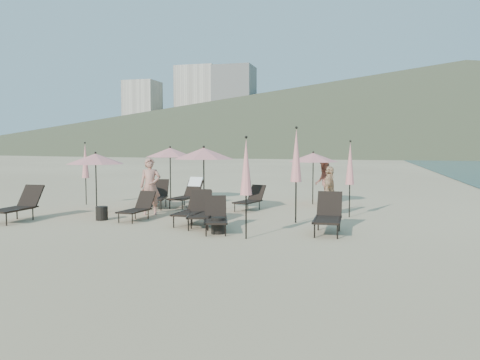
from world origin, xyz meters
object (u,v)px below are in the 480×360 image
(lounger_9, at_px, (251,199))
(lounger_3, at_px, (200,211))
(umbrella_closed_0, at_px, (246,167))
(side_table_1, at_px, (218,225))
(beachgoer_a, at_px, (150,186))
(beachgoer_c, at_px, (329,191))
(lounger_8, at_px, (188,193))
(umbrella_closed_1, at_px, (350,164))
(umbrella_open_1, at_px, (204,153))
(umbrella_closed_3, at_px, (296,156))
(side_table_0, at_px, (102,213))
(lounger_0, at_px, (18,205))
(lounger_5, at_px, (328,214))
(lounger_7, at_px, (157,195))
(umbrella_open_0, at_px, (96,159))
(umbrella_open_2, at_px, (170,152))
(lounger_1, at_px, (138,207))
(lounger_2, at_px, (193,209))
(lounger_4, at_px, (216,216))
(beachgoer_b, at_px, (324,182))
(umbrella_open_3, at_px, (313,157))
(lounger_6, at_px, (152,193))
(umbrella_closed_2, at_px, (85,161))

(lounger_9, bearing_deg, lounger_3, -83.64)
(umbrella_closed_0, relative_size, side_table_1, 5.93)
(beachgoer_a, distance_m, beachgoer_c, 5.91)
(lounger_8, height_order, umbrella_closed_1, umbrella_closed_1)
(umbrella_open_1, xyz_separation_m, umbrella_closed_3, (3.36, -1.29, -0.05))
(lounger_8, bearing_deg, side_table_1, -52.69)
(lounger_3, bearing_deg, side_table_0, 160.08)
(umbrella_closed_1, xyz_separation_m, side_table_1, (-3.18, -3.81, -1.51))
(lounger_0, bearing_deg, umbrella_closed_3, 11.28)
(lounger_3, bearing_deg, lounger_9, 65.31)
(lounger_5, distance_m, umbrella_closed_1, 3.18)
(lounger_7, distance_m, umbrella_closed_1, 7.13)
(umbrella_open_0, relative_size, umbrella_open_2, 0.91)
(lounger_1, relative_size, lounger_7, 0.80)
(lounger_2, distance_m, lounger_3, 0.46)
(lounger_0, relative_size, umbrella_closed_0, 0.73)
(lounger_3, height_order, lounger_8, lounger_8)
(lounger_4, bearing_deg, lounger_9, 73.41)
(lounger_1, distance_m, umbrella_closed_1, 6.82)
(beachgoer_a, bearing_deg, lounger_5, -41.89)
(beachgoer_b, bearing_deg, lounger_9, -52.06)
(lounger_3, xyz_separation_m, beachgoer_a, (-2.40, 1.73, 0.50))
(side_table_0, relative_size, beachgoer_c, 0.26)
(lounger_8, height_order, beachgoer_b, beachgoer_b)
(side_table_1, height_order, beachgoer_c, beachgoer_c)
(umbrella_open_0, distance_m, side_table_0, 2.28)
(lounger_2, bearing_deg, lounger_5, -4.45)
(side_table_1, bearing_deg, lounger_8, 119.41)
(lounger_3, xyz_separation_m, lounger_9, (0.56, 3.68, -0.04))
(umbrella_open_0, xyz_separation_m, beachgoer_c, (7.67, 1.40, -1.04))
(lounger_3, distance_m, umbrella_open_1, 3.14)
(lounger_3, bearing_deg, lounger_2, 121.16)
(lounger_5, xyz_separation_m, lounger_7, (-6.56, 3.47, -0.00))
(side_table_0, bearing_deg, beachgoer_c, 21.52)
(umbrella_open_3, height_order, beachgoer_b, umbrella_open_3)
(lounger_3, height_order, umbrella_closed_3, umbrella_closed_3)
(lounger_3, distance_m, umbrella_open_0, 4.74)
(beachgoer_a, bearing_deg, lounger_6, 89.94)
(lounger_5, bearing_deg, umbrella_closed_3, 126.90)
(lounger_0, distance_m, lounger_6, 5.46)
(lounger_3, relative_size, beachgoer_b, 1.01)
(umbrella_closed_2, xyz_separation_m, beachgoer_a, (3.66, -1.82, -0.76))
(umbrella_open_0, bearing_deg, umbrella_closed_3, -1.39)
(lounger_7, height_order, lounger_8, lounger_8)
(lounger_9, height_order, umbrella_closed_3, umbrella_closed_3)
(lounger_5, height_order, side_table_0, lounger_5)
(lounger_9, bearing_deg, side_table_1, -71.43)
(beachgoer_b, bearing_deg, beachgoer_c, -0.63)
(lounger_0, bearing_deg, umbrella_closed_2, 93.73)
(beachgoer_c, bearing_deg, side_table_1, 150.83)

